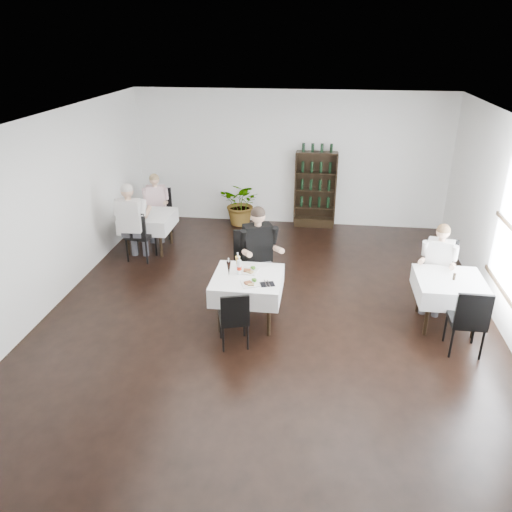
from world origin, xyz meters
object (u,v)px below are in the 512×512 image
Objects in this scene: wine_shelf at (315,191)px; main_table at (248,285)px; potted_tree at (242,203)px; diner_main at (259,249)px.

main_table is at bearing -101.78° from wine_shelf.
wine_shelf is 1.71× the size of potted_tree.
main_table is 4.27m from potted_tree.
diner_main is at bearing -76.47° from potted_tree.
potted_tree is (-0.76, 4.20, -0.11)m from main_table.
diner_main reaches higher than potted_tree.
wine_shelf is at bearing 3.95° from potted_tree.
main_table is 0.74m from diner_main.
main_table is (-0.90, -4.31, -0.23)m from wine_shelf.
wine_shelf is at bearing 78.22° from main_table.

